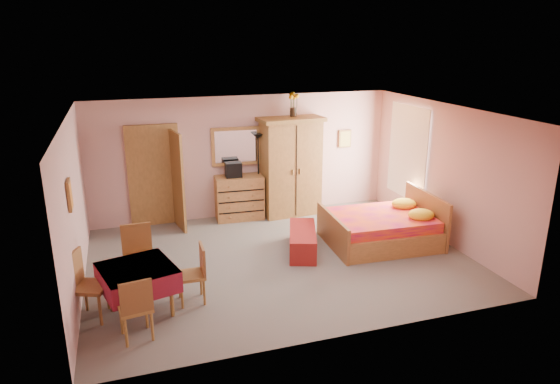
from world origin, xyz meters
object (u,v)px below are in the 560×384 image
object	(u,v)px
wall_mirror	(236,146)
dining_table	(139,290)
floor_lamp	(258,176)
chair_east	(191,275)
bed	(380,220)
stereo	(233,170)
chair_north	(139,259)
bench	(303,241)
chair_south	(135,307)
wardrobe	(291,167)
chair_west	(91,286)
chest_of_drawers	(239,198)
sunflower_vase	(293,104)

from	to	relation	value
wall_mirror	dining_table	size ratio (longest dim) A/B	1.08
floor_lamp	chair_east	distance (m)	3.84
chair_east	bed	bearing A→B (deg)	-72.60
stereo	chair_north	bearing A→B (deg)	-129.20
stereo	wall_mirror	bearing A→B (deg)	62.98
bench	stereo	bearing A→B (deg)	111.67
bed	wall_mirror	bearing A→B (deg)	136.52
chair_south	chair_north	distance (m)	1.36
wall_mirror	floor_lamp	world-z (taller)	wall_mirror
wardrobe	chair_west	distance (m)	5.18
chest_of_drawers	bench	world-z (taller)	chest_of_drawers
wall_mirror	sunflower_vase	world-z (taller)	sunflower_vase
bed	bench	xyz separation A→B (m)	(-1.53, 0.09, -0.25)
chest_of_drawers	wardrobe	bearing A→B (deg)	1.75
sunflower_vase	chair_north	bearing A→B (deg)	-142.64
chest_of_drawers	wall_mirror	distance (m)	1.10
stereo	bed	xyz separation A→B (m)	(2.33, -2.11, -0.64)
stereo	chair_west	bearing A→B (deg)	-130.51
chair_north	chair_west	size ratio (longest dim) A/B	1.02
stereo	chair_south	world-z (taller)	stereo
chest_of_drawers	chair_south	size ratio (longest dim) A/B	1.12
floor_lamp	chair_north	size ratio (longest dim) A/B	1.81
bed	stereo	bearing A→B (deg)	140.88
wall_mirror	sunflower_vase	bearing A→B (deg)	-5.06
floor_lamp	bed	distance (m)	2.84
stereo	chair_east	distance (m)	3.55
bed	bench	world-z (taller)	bed
chair_east	stereo	bearing A→B (deg)	-22.41
wall_mirror	sunflower_vase	xyz separation A→B (m)	(1.22, -0.17, 0.85)
chair_south	chair_west	world-z (taller)	chair_west
chair_west	chair_east	bearing A→B (deg)	113.27
sunflower_vase	bench	world-z (taller)	sunflower_vase
sunflower_vase	wall_mirror	bearing A→B (deg)	172.12
sunflower_vase	chair_west	size ratio (longest dim) A/B	0.53
stereo	chair_south	bearing A→B (deg)	-119.45
stereo	bench	distance (m)	2.35
chair_south	sunflower_vase	bearing A→B (deg)	39.59
chest_of_drawers	chair_south	xyz separation A→B (m)	(-2.32, -3.92, -0.03)
floor_lamp	bed	world-z (taller)	floor_lamp
sunflower_vase	dining_table	size ratio (longest dim) A/B	0.54
bed	dining_table	bearing A→B (deg)	-162.30
chair_south	chair_east	xyz separation A→B (m)	(0.82, 0.71, -0.01)
dining_table	chair_west	xyz separation A→B (m)	(-0.63, 0.05, 0.14)
bed	dining_table	size ratio (longest dim) A/B	2.09
sunflower_vase	chair_west	world-z (taller)	sunflower_vase
bench	chair_east	world-z (taller)	chair_east
bed	dining_table	world-z (taller)	bed
floor_lamp	chest_of_drawers	bearing A→B (deg)	-171.99
chest_of_drawers	floor_lamp	bearing A→B (deg)	11.28
chair_south	floor_lamp	bearing A→B (deg)	46.60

